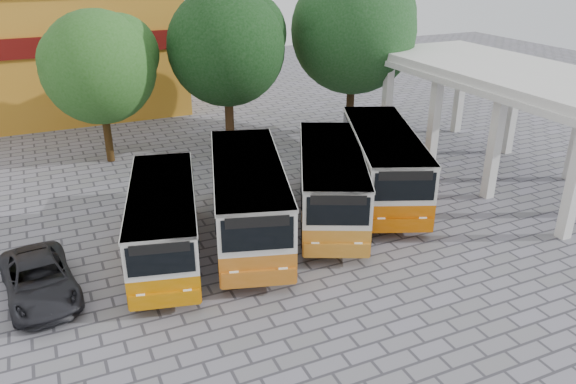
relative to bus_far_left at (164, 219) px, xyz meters
name	(u,v)px	position (x,y,z in m)	size (l,w,h in m)	color
ground	(362,248)	(7.05, -2.49, -1.59)	(90.00, 90.00, 0.00)	slate
terminal_shelter	(512,78)	(17.55, 1.51, 3.32)	(6.80, 15.80, 5.40)	silver
shophouse_block	(23,53)	(-3.95, 23.49, 2.57)	(20.40, 10.40, 8.30)	#C07C1D
bus_far_left	(164,219)	(0.00, 0.00, 0.00)	(4.03, 8.05, 2.75)	#C37000
bus_centre_left	(248,195)	(3.41, 0.26, 0.21)	(4.95, 9.18, 3.12)	#BB6617
bus_centre_right	(331,180)	(7.21, 0.49, 0.14)	(5.78, 8.92, 2.99)	orange
bus_far_right	(383,160)	(10.36, 1.39, 0.23)	(5.79, 9.35, 3.15)	#C75900
tree_left	(100,63)	(-0.36, 11.52, 3.67)	(6.09, 5.80, 7.97)	#402910
tree_middle	(227,43)	(6.32, 10.92, 4.34)	(6.71, 6.39, 8.92)	#492E19
tree_right	(355,26)	(14.21, 10.87, 4.81)	(7.79, 7.42, 9.87)	black
parked_car	(39,280)	(-4.43, -0.87, -0.95)	(2.13, 4.62, 1.28)	black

